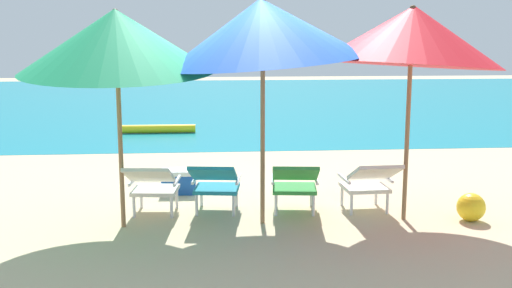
% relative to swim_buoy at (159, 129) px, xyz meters
% --- Properties ---
extents(ground_plane, '(40.00, 40.00, 0.00)m').
position_rel_swim_buoy_xyz_m(ground_plane, '(1.67, -1.94, -0.10)').
color(ground_plane, '#CCB78E').
extents(ocean_band, '(40.00, 18.00, 0.01)m').
position_rel_swim_buoy_xyz_m(ocean_band, '(1.67, 6.72, -0.09)').
color(ocean_band, teal).
rests_on(ocean_band, ground_plane).
extents(swim_buoy, '(1.60, 0.18, 0.18)m').
position_rel_swim_buoy_xyz_m(swim_buoy, '(0.00, 0.00, 0.00)').
color(swim_buoy, yellow).
rests_on(swim_buoy, ocean_band).
extents(lounge_chair_far_left, '(0.62, 0.92, 0.68)m').
position_rel_swim_buoy_xyz_m(lounge_chair_far_left, '(0.41, -6.24, 0.31)').
color(lounge_chair_far_left, silver).
rests_on(lounge_chair_far_left, ground_plane).
extents(lounge_chair_near_left, '(0.65, 0.94, 0.68)m').
position_rel_swim_buoy_xyz_m(lounge_chair_near_left, '(1.14, -6.22, 0.31)').
color(lounge_chair_near_left, teal).
rests_on(lounge_chair_near_left, ground_plane).
extents(lounge_chair_near_right, '(0.63, 0.93, 0.68)m').
position_rel_swim_buoy_xyz_m(lounge_chair_near_right, '(2.08, -6.30, 0.31)').
color(lounge_chair_near_right, '#338E3D').
rests_on(lounge_chair_near_right, ground_plane).
extents(lounge_chair_far_right, '(0.57, 0.90, 0.68)m').
position_rel_swim_buoy_xyz_m(lounge_chair_far_right, '(2.96, -6.32, 0.31)').
color(lounge_chair_far_right, silver).
rests_on(lounge_chair_far_right, ground_plane).
extents(beach_umbrella_left, '(2.16, 2.20, 2.47)m').
position_rel_swim_buoy_xyz_m(beach_umbrella_left, '(0.11, -6.59, 1.95)').
color(beach_umbrella_left, olive).
rests_on(beach_umbrella_left, ground_plane).
extents(beach_umbrella_center, '(2.70, 2.66, 2.59)m').
position_rel_swim_buoy_xyz_m(beach_umbrella_center, '(1.67, -6.57, 2.06)').
color(beach_umbrella_center, olive).
rests_on(beach_umbrella_center, ground_plane).
extents(beach_umbrella_right, '(2.85, 2.84, 2.50)m').
position_rel_swim_buoy_xyz_m(beach_umbrella_right, '(3.31, -6.57, 2.00)').
color(beach_umbrella_right, olive).
rests_on(beach_umbrella_right, ground_plane).
extents(beach_ball, '(0.33, 0.33, 0.33)m').
position_rel_swim_buoy_xyz_m(beach_ball, '(4.06, -6.69, 0.07)').
color(beach_ball, yellow).
rests_on(beach_ball, ground_plane).
extents(cooler_box, '(0.48, 0.33, 0.32)m').
position_rel_swim_buoy_xyz_m(cooler_box, '(0.67, -5.15, 0.06)').
color(cooler_box, '#194CA5').
rests_on(cooler_box, ground_plane).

